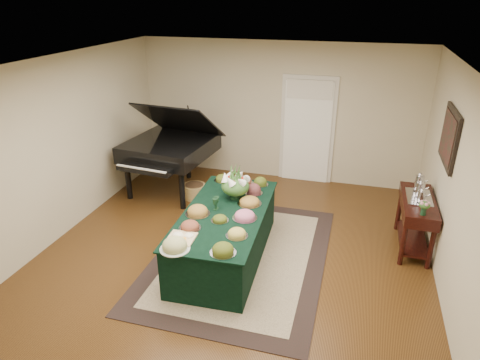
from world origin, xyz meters
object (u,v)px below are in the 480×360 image
(floral_centerpiece, at_px, (235,183))
(buffet_table, at_px, (225,234))
(mahogany_sideboard, at_px, (417,211))
(grand_piano, at_px, (170,147))

(floral_centerpiece, bearing_deg, buffet_table, -93.13)
(mahogany_sideboard, bearing_deg, floral_centerpiece, -167.59)
(floral_centerpiece, xyz_separation_m, grand_piano, (-1.69, 1.43, -0.11))
(buffet_table, xyz_separation_m, floral_centerpiece, (0.02, 0.44, 0.61))
(grand_piano, bearing_deg, mahogany_sideboard, -11.43)
(floral_centerpiece, height_order, mahogany_sideboard, floral_centerpiece)
(mahogany_sideboard, bearing_deg, buffet_table, -158.79)
(grand_piano, xyz_separation_m, mahogany_sideboard, (4.26, -0.86, -0.26))
(grand_piano, height_order, mahogany_sideboard, grand_piano)
(buffet_table, height_order, mahogany_sideboard, mahogany_sideboard)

